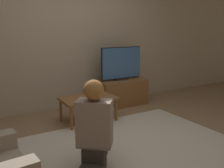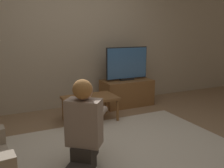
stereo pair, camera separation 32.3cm
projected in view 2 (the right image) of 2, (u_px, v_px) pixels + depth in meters
ground_plane at (121, 149)px, 2.99m from camera, size 10.00×10.00×0.00m
wall_back at (71, 35)px, 4.41m from camera, size 10.00×0.06×2.60m
rug at (121, 148)px, 2.98m from camera, size 2.66×1.85×0.02m
tv_stand at (127, 92)px, 4.69m from camera, size 0.93×0.49×0.48m
tv at (127, 63)px, 4.57m from camera, size 0.83×0.08×0.61m
coffee_table at (90, 100)px, 3.84m from camera, size 0.81×0.52×0.38m
person_kneeling at (84, 126)px, 2.45m from camera, size 0.69×0.76×0.92m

